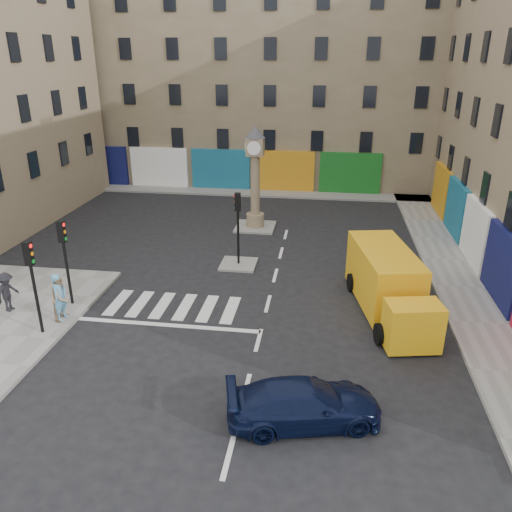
% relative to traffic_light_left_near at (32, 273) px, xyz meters
% --- Properties ---
extents(ground, '(120.00, 120.00, 0.00)m').
position_rel_traffic_light_left_near_xyz_m(ground, '(8.30, -0.20, -2.62)').
color(ground, black).
rests_on(ground, ground).
extents(sidewalk_right, '(2.60, 30.00, 0.15)m').
position_rel_traffic_light_left_near_xyz_m(sidewalk_right, '(17.00, 9.80, -2.55)').
color(sidewalk_right, gray).
rests_on(sidewalk_right, ground).
extents(sidewalk_far, '(32.00, 2.40, 0.15)m').
position_rel_traffic_light_left_near_xyz_m(sidewalk_far, '(4.30, 22.00, -2.55)').
color(sidewalk_far, gray).
rests_on(sidewalk_far, ground).
extents(island_near, '(1.80, 1.80, 0.12)m').
position_rel_traffic_light_left_near_xyz_m(island_near, '(6.30, 7.80, -2.56)').
color(island_near, gray).
rests_on(island_near, ground).
extents(island_far, '(2.40, 2.40, 0.12)m').
position_rel_traffic_light_left_near_xyz_m(island_far, '(6.30, 13.80, -2.56)').
color(island_far, gray).
rests_on(island_far, ground).
extents(building_far, '(32.00, 10.00, 17.00)m').
position_rel_traffic_light_left_near_xyz_m(building_far, '(4.30, 27.80, 5.88)').
color(building_far, '#867559').
rests_on(building_far, ground).
extents(traffic_light_left_near, '(0.28, 0.22, 3.70)m').
position_rel_traffic_light_left_near_xyz_m(traffic_light_left_near, '(0.00, 0.00, 0.00)').
color(traffic_light_left_near, black).
rests_on(traffic_light_left_near, sidewalk_left).
extents(traffic_light_left_far, '(0.28, 0.22, 3.70)m').
position_rel_traffic_light_left_near_xyz_m(traffic_light_left_far, '(0.00, 2.40, 0.00)').
color(traffic_light_left_far, black).
rests_on(traffic_light_left_far, sidewalk_left).
extents(traffic_light_island, '(0.28, 0.22, 3.70)m').
position_rel_traffic_light_left_near_xyz_m(traffic_light_island, '(6.30, 7.80, -0.03)').
color(traffic_light_island, black).
rests_on(traffic_light_island, island_near).
extents(clock_pillar, '(1.20, 1.20, 6.10)m').
position_rel_traffic_light_left_near_xyz_m(clock_pillar, '(6.30, 13.80, 0.93)').
color(clock_pillar, '#8D755C').
rests_on(clock_pillar, island_far).
extents(navy_sedan, '(4.83, 2.87, 1.31)m').
position_rel_traffic_light_left_near_xyz_m(navy_sedan, '(10.23, -3.47, -1.96)').
color(navy_sedan, black).
rests_on(navy_sedan, ground).
extents(yellow_van, '(3.35, 7.06, 2.47)m').
position_rel_traffic_light_left_near_xyz_m(yellow_van, '(13.30, 3.96, -1.39)').
color(yellow_van, '#F8AF14').
rests_on(yellow_van, ground).
extents(pedestrian_blue, '(0.51, 0.75, 1.98)m').
position_rel_traffic_light_left_near_xyz_m(pedestrian_blue, '(0.30, 1.05, -1.48)').
color(pedestrian_blue, '#5AA1CE').
rests_on(pedestrian_blue, sidewalk_left).
extents(pedestrian_tan, '(0.70, 0.90, 1.84)m').
position_rel_traffic_light_left_near_xyz_m(pedestrian_tan, '(0.30, 1.13, -1.55)').
color(pedestrian_tan, '#9D8361').
rests_on(pedestrian_tan, sidewalk_left).
extents(pedestrian_dark, '(0.77, 1.17, 1.69)m').
position_rel_traffic_light_left_near_xyz_m(pedestrian_dark, '(-2.24, 1.44, -1.63)').
color(pedestrian_dark, black).
rests_on(pedestrian_dark, sidewalk_left).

